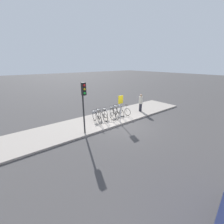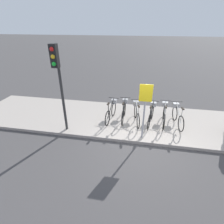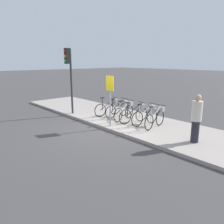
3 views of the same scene
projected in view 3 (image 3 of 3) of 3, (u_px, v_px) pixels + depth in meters
name	position (u px, v px, depth m)	size (l,w,h in m)	color
ground_plane	(105.00, 130.00, 9.07)	(120.00, 120.00, 0.00)	#423F3F
sidewalk	(131.00, 122.00, 10.10)	(15.61, 3.22, 0.12)	#9E9389
parked_bicycle_0	(109.00, 107.00, 10.91)	(0.46, 1.55, 0.95)	black
parked_bicycle_1	(119.00, 108.00, 10.61)	(0.46, 1.55, 0.95)	black
parked_bicycle_2	(125.00, 111.00, 10.11)	(0.47, 1.53, 0.95)	black
parked_bicycle_3	(135.00, 113.00, 9.67)	(0.46, 1.53, 0.95)	black
parked_bicycle_4	(146.00, 115.00, 9.35)	(0.46, 1.55, 0.95)	black
parked_bicycle_5	(156.00, 117.00, 8.94)	(0.46, 1.54, 0.95)	black
pedestrian	(196.00, 118.00, 7.21)	(0.34, 0.34, 1.62)	#23232D
traffic_light	(69.00, 67.00, 10.84)	(0.24, 0.40, 3.29)	#2D2D2D
sign_post	(110.00, 92.00, 8.90)	(0.44, 0.07, 2.09)	#99999E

